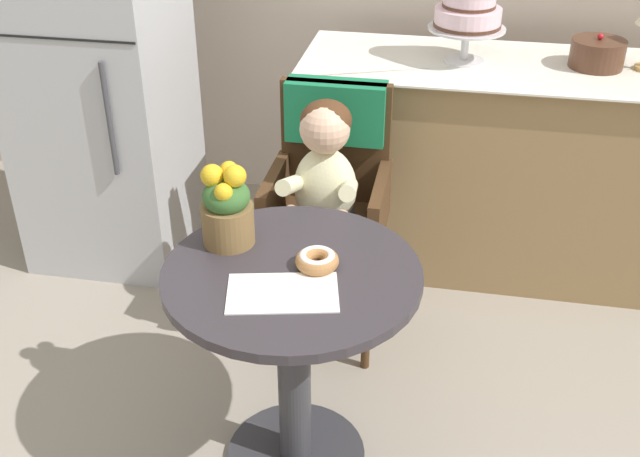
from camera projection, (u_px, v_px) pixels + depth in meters
ground_plane at (296, 456)px, 2.48m from camera, size 8.00×8.00×0.00m
cafe_table at (293, 331)px, 2.22m from camera, size 0.72×0.72×0.72m
wicker_chair at (331, 174)px, 2.79m from camera, size 0.42×0.45×0.95m
seated_child at (323, 184)px, 2.64m from camera, size 0.27×0.32×0.73m
paper_napkin at (282, 293)px, 2.02m from camera, size 0.32×0.24×0.00m
donut_front at (317, 260)px, 2.11m from camera, size 0.12×0.12×0.05m
flower_vase at (227, 208)px, 2.18m from camera, size 0.15×0.15×0.25m
display_counter at (487, 166)px, 3.26m from camera, size 1.56×0.62×0.90m
tiered_cake_stand at (468, 10)px, 2.95m from camera, size 0.30×0.30×0.34m
round_layer_cake at (597, 53)px, 2.97m from camera, size 0.21×0.21×0.13m
refrigerator at (98, 68)px, 3.14m from camera, size 0.64×0.63×1.70m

